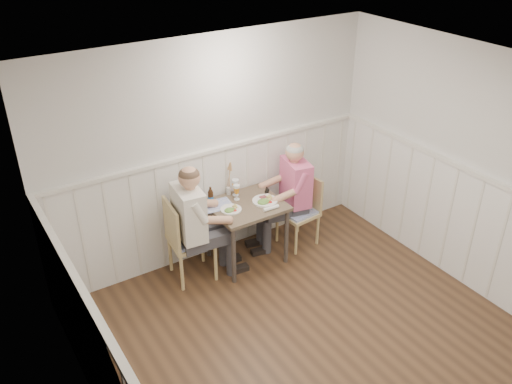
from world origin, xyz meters
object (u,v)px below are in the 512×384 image
dining_table (247,212)px  grass_vase (228,180)px  man_in_pink (292,202)px  chair_right (301,208)px  diner_cream (194,234)px  chair_left (186,237)px  beer_bottle (211,197)px

dining_table → grass_vase: 0.43m
man_in_pink → grass_vase: bearing=157.6°
chair_right → man_in_pink: bearing=153.6°
man_in_pink → diner_cream: size_ratio=0.95×
chair_left → grass_vase: 0.83m
dining_table → beer_bottle: bearing=149.2°
man_in_pink → diner_cream: (-1.32, -0.03, 0.03)m
chair_left → man_in_pink: 1.39m
chair_right → chair_left: bearing=176.0°
chair_right → grass_vase: bearing=157.0°
beer_bottle → diner_cream: bearing=-146.6°
dining_table → chair_right: 0.77m
diner_cream → grass_vase: diner_cream is taller
chair_right → man_in_pink: size_ratio=0.64×
chair_left → man_in_pink: size_ratio=0.72×
chair_left → beer_bottle: chair_left is taller
diner_cream → grass_vase: 0.78m
chair_right → diner_cream: diner_cream is taller
chair_left → beer_bottle: 0.53m
diner_cream → grass_vase: size_ratio=3.33×
chair_right → grass_vase: 1.00m
chair_right → man_in_pink: 0.15m
chair_left → man_in_pink: (1.39, -0.05, 0.04)m
beer_bottle → chair_right: bearing=-12.5°
chair_left → diner_cream: diner_cream is taller
diner_cream → chair_left: bearing=129.5°
grass_vase → chair_right: bearing=-23.0°
chair_right → grass_vase: (-0.81, 0.34, 0.47)m
chair_left → diner_cream: bearing=-50.5°
dining_table → man_in_pink: man_in_pink is taller
chair_right → beer_bottle: bearing=167.5°
dining_table → chair_left: size_ratio=0.83×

